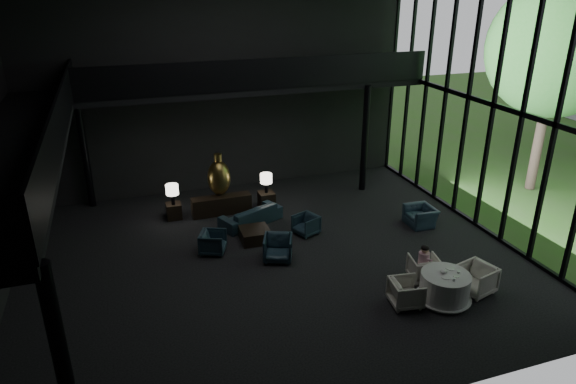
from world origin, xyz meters
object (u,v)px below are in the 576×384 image
object	(u,v)px
lounge_armchair_south	(278,246)
dining_table	(444,289)
console	(222,205)
dining_chair_north	(424,268)
dining_chair_west	(406,292)
table_lamp_right	(266,179)
lounge_armchair_west	(213,242)
lounge_armchair_east	(306,225)
dining_chair_east	(476,277)
side_table_left	(174,211)
child	(424,256)
sofa	(251,212)
coffee_table	(255,235)
window_armchair	(421,214)
table_lamp_left	(172,190)
side_table_right	(266,200)
bronze_urn	(219,177)

from	to	relation	value
lounge_armchair_south	dining_table	xyz separation A→B (m)	(3.33, -3.26, -0.10)
console	dining_chair_north	size ratio (longest dim) A/B	2.77
console	dining_chair_west	xyz separation A→B (m)	(3.19, -6.74, 0.05)
console	table_lamp_right	xyz separation A→B (m)	(1.60, -0.02, 0.76)
lounge_armchair_west	lounge_armchair_east	distance (m)	3.03
lounge_armchair_east	dining_chair_east	xyz separation A→B (m)	(2.97, -4.47, 0.14)
side_table_left	child	size ratio (longest dim) A/B	0.86
sofa	dining_chair_west	xyz separation A→B (m)	(2.43, -5.68, -0.05)
dining_chair_east	coffee_table	bearing A→B (deg)	-149.47
dining_chair_west	child	size ratio (longest dim) A/B	1.20
lounge_armchair_east	window_armchair	size ratio (longest dim) A/B	0.74
side_table_left	lounge_armchair_south	bearing A→B (deg)	-56.74
table_lamp_left	child	distance (m)	8.35
console	dining_chair_north	distance (m)	7.25
table_lamp_right	lounge_armchair_east	size ratio (longest dim) A/B	1.10
dining_chair_east	child	world-z (taller)	child
console	child	world-z (taller)	child
window_armchair	lounge_armchair_west	bearing A→B (deg)	-91.71
table_lamp_left	lounge_armchair_west	xyz separation A→B (m)	(0.79, -2.69, -0.70)
coffee_table	child	xyz separation A→B (m)	(3.61, -3.66, 0.56)
side_table_right	coffee_table	world-z (taller)	side_table_right
coffee_table	dining_chair_north	xyz separation A→B (m)	(3.68, -3.62, 0.17)
lounge_armchair_south	sofa	bearing A→B (deg)	114.38
window_armchair	dining_table	world-z (taller)	window_armchair
side_table_right	dining_chair_north	xyz separation A→B (m)	(2.64, -5.86, 0.07)
dining_table	side_table_right	bearing A→B (deg)	110.77
coffee_table	dining_chair_east	distance (m)	6.49
console	lounge_armchair_west	xyz separation A→B (m)	(-0.81, -2.59, 0.02)
bronze_urn	lounge_armchair_south	size ratio (longest dim) A/B	1.70
side_table_left	dining_chair_west	bearing A→B (deg)	-55.25
window_armchair	lounge_armchair_east	bearing A→B (deg)	-97.72
dining_chair_east	dining_table	bearing A→B (deg)	-101.75
coffee_table	side_table_right	bearing A→B (deg)	65.09
child	window_armchair	bearing A→B (deg)	-121.41
table_lamp_left	side_table_right	distance (m)	3.29
sofa	lounge_armchair_west	xyz separation A→B (m)	(-1.56, -1.53, -0.07)
coffee_table	dining_chair_west	distance (m)	5.19
bronze_urn	coffee_table	xyz separation A→B (m)	(0.56, -2.47, -1.07)
side_table_left	lounge_armchair_south	xyz separation A→B (m)	(2.47, -3.77, 0.16)
table_lamp_left	child	size ratio (longest dim) A/B	1.14
console	coffee_table	world-z (taller)	console
side_table_left	table_lamp_left	size ratio (longest dim) A/B	0.76
bronze_urn	dining_chair_north	xyz separation A→B (m)	(4.24, -6.08, -0.90)
sofa	console	bearing A→B (deg)	-77.74
side_table_right	table_lamp_right	distance (m)	0.79
table_lamp_right	lounge_armchair_west	bearing A→B (deg)	-133.14
lounge_armchair_west	side_table_left	bearing A→B (deg)	39.41
dining_chair_east	dining_chair_west	xyz separation A→B (m)	(-1.99, 0.08, -0.08)
table_lamp_right	dining_table	xyz separation A→B (m)	(2.60, -6.85, -0.76)
side_table_left	child	world-z (taller)	child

